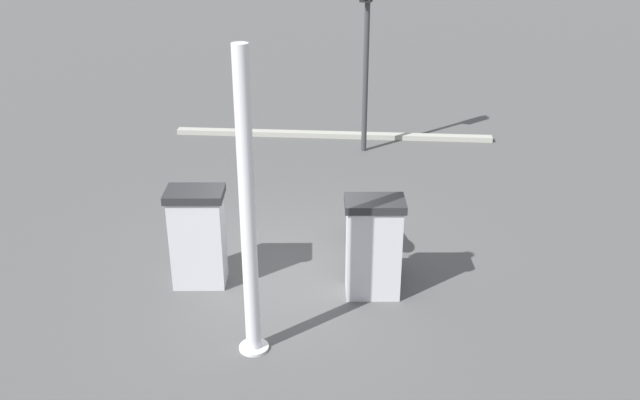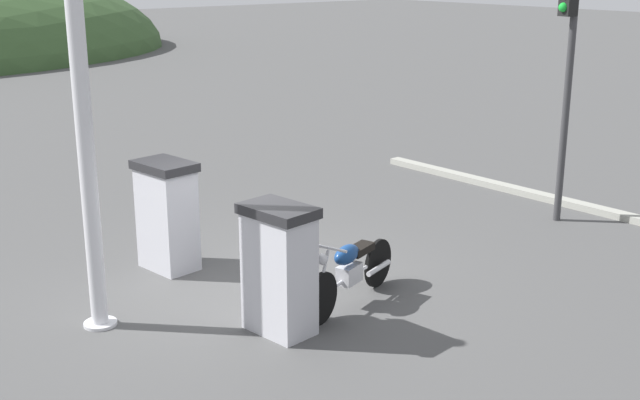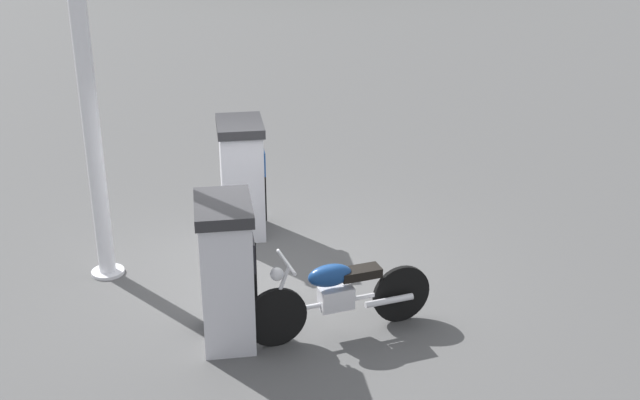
{
  "view_description": "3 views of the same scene",
  "coord_description": "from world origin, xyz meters",
  "px_view_note": "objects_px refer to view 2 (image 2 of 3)",
  "views": [
    {
      "loc": [
        -9.79,
        -1.66,
        5.75
      ],
      "look_at": [
        0.48,
        -0.42,
        1.05
      ],
      "focal_mm": 39.52,
      "sensor_mm": 36.0,
      "label": 1
    },
    {
      "loc": [
        -5.78,
        -8.57,
        4.26
      ],
      "look_at": [
        0.77,
        -0.47,
        1.19
      ],
      "focal_mm": 45.8,
      "sensor_mm": 36.0,
      "label": 2
    },
    {
      "loc": [
        0.19,
        -8.68,
        4.64
      ],
      "look_at": [
        0.44,
        -0.47,
        1.21
      ],
      "focal_mm": 45.05,
      "sensor_mm": 36.0,
      "label": 3
    }
  ],
  "objects_px": {
    "fuel_pump_near": "(279,269)",
    "fuel_pump_far": "(167,215)",
    "motorcycle_near_pump": "(350,269)",
    "roadside_traffic_light": "(567,55)",
    "canopy_support_pole": "(87,167)"
  },
  "relations": [
    {
      "from": "motorcycle_near_pump",
      "to": "fuel_pump_near",
      "type": "bearing_deg",
      "value": -177.38
    },
    {
      "from": "motorcycle_near_pump",
      "to": "fuel_pump_far",
      "type": "bearing_deg",
      "value": 113.63
    },
    {
      "from": "fuel_pump_near",
      "to": "canopy_support_pole",
      "type": "xyz_separation_m",
      "value": [
        -1.61,
        1.5,
        1.19
      ]
    },
    {
      "from": "fuel_pump_near",
      "to": "roadside_traffic_light",
      "type": "height_order",
      "value": "roadside_traffic_light"
    },
    {
      "from": "fuel_pump_near",
      "to": "motorcycle_near_pump",
      "type": "relative_size",
      "value": 0.78
    },
    {
      "from": "fuel_pump_near",
      "to": "canopy_support_pole",
      "type": "relative_size",
      "value": 0.38
    },
    {
      "from": "motorcycle_near_pump",
      "to": "roadside_traffic_light",
      "type": "xyz_separation_m",
      "value": [
        5.01,
        0.48,
        2.3
      ]
    },
    {
      "from": "roadside_traffic_light",
      "to": "canopy_support_pole",
      "type": "bearing_deg",
      "value": 172.9
    },
    {
      "from": "fuel_pump_near",
      "to": "fuel_pump_far",
      "type": "relative_size",
      "value": 0.99
    },
    {
      "from": "fuel_pump_far",
      "to": "fuel_pump_near",
      "type": "bearing_deg",
      "value": -90.0
    },
    {
      "from": "fuel_pump_far",
      "to": "canopy_support_pole",
      "type": "relative_size",
      "value": 0.38
    },
    {
      "from": "fuel_pump_near",
      "to": "canopy_support_pole",
      "type": "distance_m",
      "value": 2.5
    },
    {
      "from": "motorcycle_near_pump",
      "to": "roadside_traffic_light",
      "type": "height_order",
      "value": "roadside_traffic_light"
    },
    {
      "from": "fuel_pump_near",
      "to": "canopy_support_pole",
      "type": "bearing_deg",
      "value": 136.91
    },
    {
      "from": "fuel_pump_far",
      "to": "roadside_traffic_light",
      "type": "height_order",
      "value": "roadside_traffic_light"
    }
  ]
}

